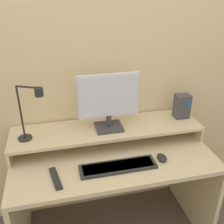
{
  "coord_description": "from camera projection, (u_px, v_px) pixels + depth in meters",
  "views": [
    {
      "loc": [
        -0.33,
        -1.06,
        1.74
      ],
      "look_at": [
        0.0,
        0.36,
        1.01
      ],
      "focal_mm": 42.0,
      "sensor_mm": 36.0,
      "label": 1
    }
  ],
  "objects": [
    {
      "name": "remote_control",
      "position": [
        56.0,
        178.0,
        1.51
      ],
      "size": [
        0.07,
        0.2,
        0.02
      ],
      "color": "black",
      "rests_on": "desk"
    },
    {
      "name": "monitor_shelf",
      "position": [
        107.0,
        129.0,
        1.83
      ],
      "size": [
        1.32,
        0.33,
        0.12
      ],
      "color": "beige",
      "rests_on": "desk"
    },
    {
      "name": "mouse",
      "position": [
        162.0,
        158.0,
        1.67
      ],
      "size": [
        0.06,
        0.09,
        0.03
      ],
      "color": "black",
      "rests_on": "desk"
    },
    {
      "name": "desk",
      "position": [
        113.0,
        177.0,
        1.82
      ],
      "size": [
        1.32,
        0.65,
        0.71
      ],
      "color": "beige",
      "rests_on": "ground_plane"
    },
    {
      "name": "monitor",
      "position": [
        109.0,
        101.0,
        1.72
      ],
      "size": [
        0.41,
        0.16,
        0.39
      ],
      "color": "#38383D",
      "rests_on": "monitor_shelf"
    },
    {
      "name": "keyboard",
      "position": [
        118.0,
        167.0,
        1.6
      ],
      "size": [
        0.47,
        0.13,
        0.02
      ],
      "color": "#282828",
      "rests_on": "desk"
    },
    {
      "name": "desk_lamp",
      "position": [
        30.0,
        111.0,
        1.58
      ],
      "size": [
        0.2,
        0.13,
        0.37
      ],
      "color": "black",
      "rests_on": "monitor_shelf"
    },
    {
      "name": "wall_back",
      "position": [
        101.0,
        60.0,
        1.8
      ],
      "size": [
        6.0,
        0.05,
        2.5
      ],
      "color": "beige",
      "rests_on": "ground_plane"
    },
    {
      "name": "router_dock",
      "position": [
        182.0,
        106.0,
        1.92
      ],
      "size": [
        0.1,
        0.09,
        0.18
      ],
      "color": "#3D3D42",
      "rests_on": "monitor_shelf"
    }
  ]
}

